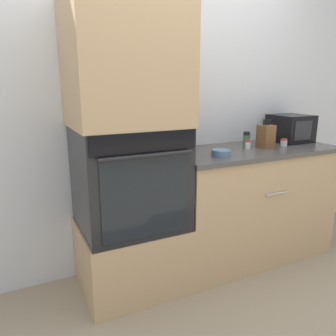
% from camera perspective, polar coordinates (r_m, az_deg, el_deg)
% --- Properties ---
extents(ground_plane, '(12.00, 12.00, 0.00)m').
position_cam_1_polar(ground_plane, '(2.45, 4.64, -21.08)').
color(ground_plane, gray).
extents(wall_back, '(8.00, 0.05, 2.50)m').
position_cam_1_polar(wall_back, '(2.56, -2.09, 10.56)').
color(wall_back, silver).
rests_on(wall_back, ground_plane).
extents(oven_cabinet_base, '(0.70, 0.60, 0.47)m').
position_cam_1_polar(oven_cabinet_base, '(2.43, -6.37, -14.87)').
color(oven_cabinet_base, tan).
rests_on(oven_cabinet_base, ground_plane).
extents(wall_oven, '(0.67, 0.64, 0.68)m').
position_cam_1_polar(wall_oven, '(2.20, -6.75, -1.63)').
color(wall_oven, black).
rests_on(wall_oven, oven_cabinet_base).
extents(oven_cabinet_upper, '(0.70, 0.60, 0.79)m').
position_cam_1_polar(oven_cabinet_upper, '(2.13, -7.39, 17.88)').
color(oven_cabinet_upper, tan).
rests_on(oven_cabinet_upper, wall_oven).
extents(counter_unit, '(1.39, 0.63, 0.93)m').
position_cam_1_polar(counter_unit, '(2.81, 13.84, -5.90)').
color(counter_unit, tan).
rests_on(counter_unit, ground_plane).
extents(microwave, '(0.31, 0.32, 0.23)m').
position_cam_1_polar(microwave, '(3.09, 20.52, 6.50)').
color(microwave, black).
rests_on(microwave, counter_unit).
extents(knife_block, '(0.10, 0.12, 0.23)m').
position_cam_1_polar(knife_block, '(2.72, 16.66, 5.34)').
color(knife_block, brown).
rests_on(knife_block, counter_unit).
extents(bowl, '(0.13, 0.13, 0.04)m').
position_cam_1_polar(bowl, '(2.34, 9.20, 2.62)').
color(bowl, '#517599').
rests_on(bowl, counter_unit).
extents(condiment_jar_near, '(0.05, 0.05, 0.06)m').
position_cam_1_polar(condiment_jar_near, '(2.85, 19.53, 4.21)').
color(condiment_jar_near, silver).
rests_on(condiment_jar_near, counter_unit).
extents(condiment_jar_mid, '(0.06, 0.06, 0.12)m').
position_cam_1_polar(condiment_jar_mid, '(2.75, 13.48, 4.90)').
color(condiment_jar_mid, '#427047').
rests_on(condiment_jar_mid, counter_unit).
extents(condiment_jar_far, '(0.04, 0.04, 0.07)m').
position_cam_1_polar(condiment_jar_far, '(2.65, 13.74, 4.00)').
color(condiment_jar_far, silver).
rests_on(condiment_jar_far, counter_unit).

